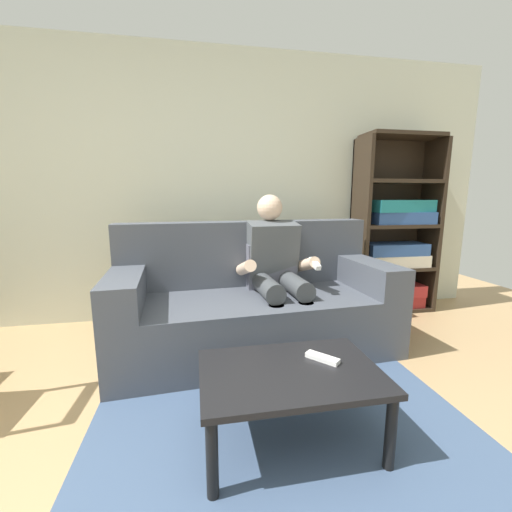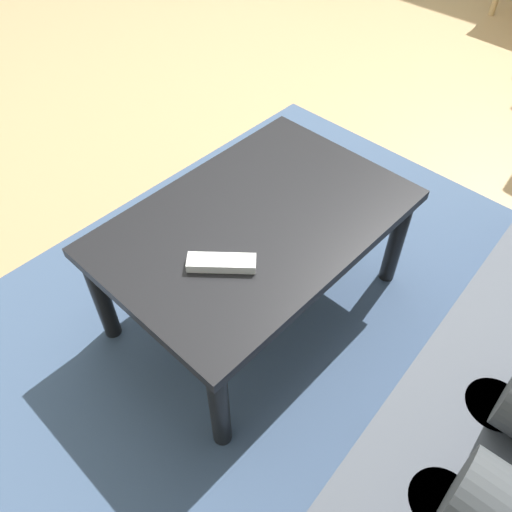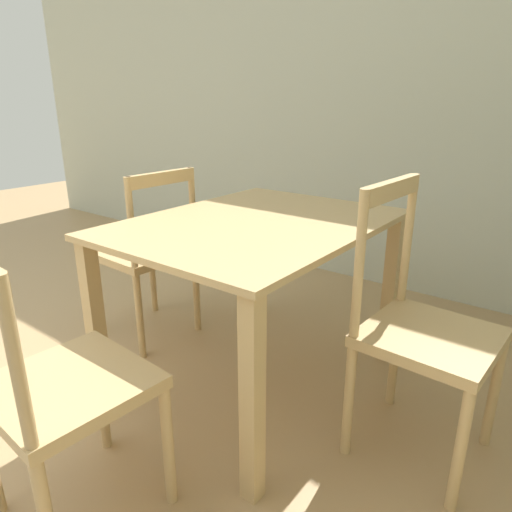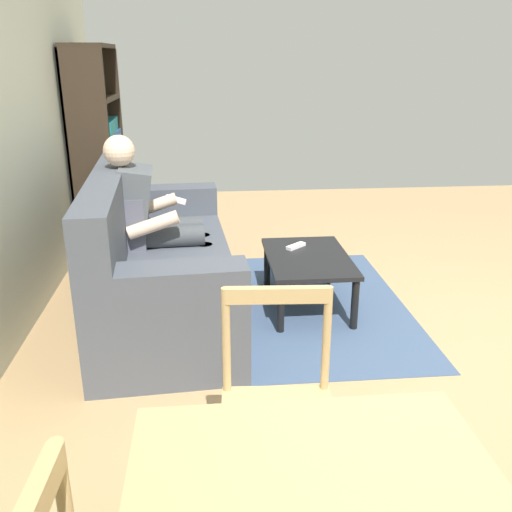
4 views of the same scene
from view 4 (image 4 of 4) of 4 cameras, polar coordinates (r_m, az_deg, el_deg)
ground_plane at (r=3.51m, az=20.21°, el=-10.22°), size 8.94×8.94×0.00m
couch at (r=3.84m, az=-10.41°, el=-0.75°), size 2.15×1.02×0.98m
person_lounging at (r=3.93m, az=-10.63°, el=3.89°), size 0.61×0.85×1.20m
coffee_table at (r=3.88m, az=5.39°, el=-0.71°), size 0.85×0.57×0.38m
tv_remote at (r=4.02m, az=4.15°, el=1.04°), size 0.15×0.16×0.02m
bookshelf at (r=5.35m, az=-15.98°, el=8.96°), size 0.84×0.36×1.79m
dining_chair_facing_couch at (r=2.09m, az=2.35°, el=-16.35°), size 0.45×0.45×0.90m
area_rug at (r=4.00m, az=5.24°, el=-5.03°), size 2.01×1.41×0.01m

